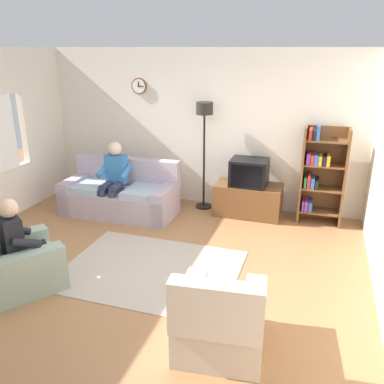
% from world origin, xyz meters
% --- Properties ---
extents(ground_plane, '(12.00, 12.00, 0.00)m').
position_xyz_m(ground_plane, '(0.00, 0.00, 0.00)').
color(ground_plane, '#9E6B42').
extents(back_wall_assembly, '(6.20, 0.17, 2.70)m').
position_xyz_m(back_wall_assembly, '(-0.00, 2.66, 1.35)').
color(back_wall_assembly, silver).
rests_on(back_wall_assembly, ground_plane).
extents(couch, '(1.91, 0.90, 0.90)m').
position_xyz_m(couch, '(-1.13, 1.68, 0.31)').
color(couch, '#A899A8').
rests_on(couch, ground_plane).
extents(tv_stand, '(1.10, 0.56, 0.54)m').
position_xyz_m(tv_stand, '(0.96, 2.25, 0.27)').
color(tv_stand, brown).
rests_on(tv_stand, ground_plane).
extents(tv, '(0.60, 0.49, 0.44)m').
position_xyz_m(tv, '(0.96, 2.23, 0.76)').
color(tv, black).
rests_on(tv, tv_stand).
extents(bookshelf, '(0.68, 0.36, 1.58)m').
position_xyz_m(bookshelf, '(2.07, 2.32, 0.82)').
color(bookshelf, brown).
rests_on(bookshelf, ground_plane).
extents(floor_lamp, '(0.28, 0.28, 1.85)m').
position_xyz_m(floor_lamp, '(0.15, 2.35, 1.45)').
color(floor_lamp, black).
rests_on(floor_lamp, ground_plane).
extents(armchair_near_window, '(1.16, 1.18, 0.90)m').
position_xyz_m(armchair_near_window, '(-1.21, -0.79, 0.29)').
color(armchair_near_window, gray).
rests_on(armchair_near_window, ground_plane).
extents(armchair_near_bookshelf, '(0.89, 0.96, 0.90)m').
position_xyz_m(armchair_near_bookshelf, '(1.31, -1.06, 0.29)').
color(armchair_near_bookshelf, '#BCAD99').
rests_on(armchair_near_bookshelf, ground_plane).
extents(area_rug, '(2.20, 1.70, 0.01)m').
position_xyz_m(area_rug, '(0.12, 0.05, 0.01)').
color(area_rug, '#AD9E8E').
rests_on(area_rug, ground_plane).
extents(person_on_couch, '(0.51, 0.54, 1.24)m').
position_xyz_m(person_on_couch, '(-1.17, 1.57, 0.70)').
color(person_on_couch, '#3372B2').
rests_on(person_on_couch, ground_plane).
extents(person_in_left_armchair, '(0.62, 0.64, 1.12)m').
position_xyz_m(person_in_left_armchair, '(-1.16, -0.71, 0.60)').
color(person_in_left_armchair, black).
rests_on(person_in_left_armchair, ground_plane).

